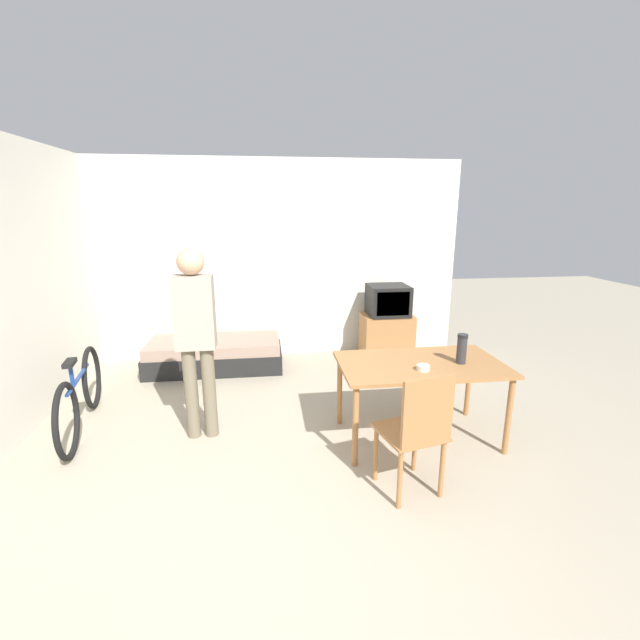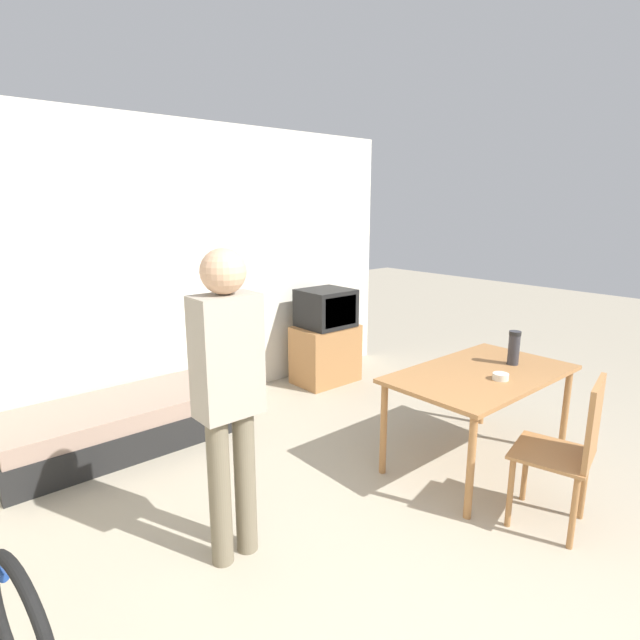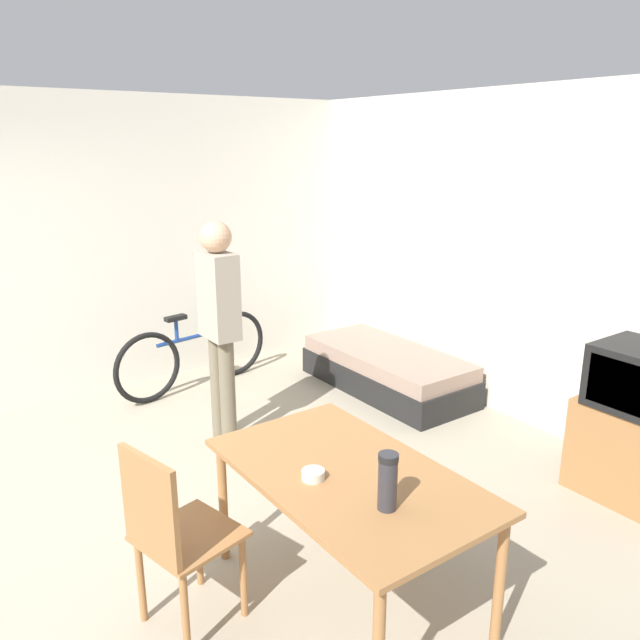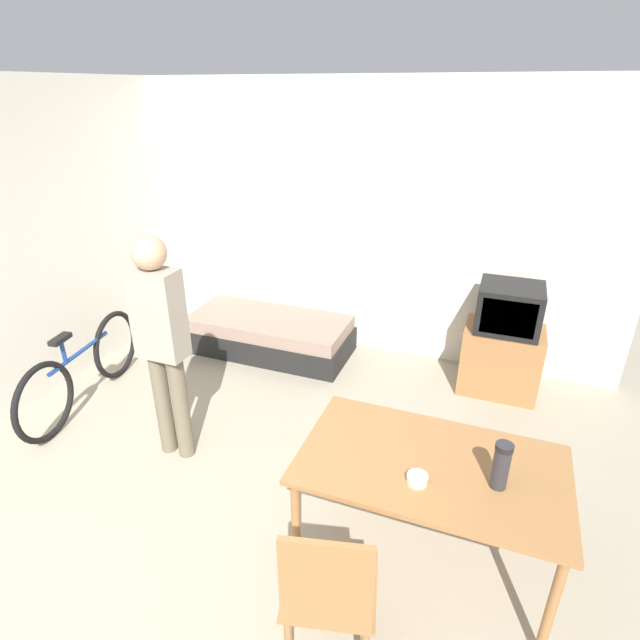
# 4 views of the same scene
# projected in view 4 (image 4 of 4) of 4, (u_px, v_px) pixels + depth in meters

# --- Properties ---
(wall_back) EXTENTS (5.46, 0.06, 2.70)m
(wall_back) POSITION_uv_depth(u_px,v_px,m) (346.00, 222.00, 5.04)
(wall_back) COLOR silver
(wall_back) RESTS_ON ground_plane
(wall_left) EXTENTS (0.06, 4.85, 2.70)m
(wall_left) POSITION_uv_depth(u_px,v_px,m) (12.00, 253.00, 4.11)
(wall_left) COLOR silver
(wall_left) RESTS_ON ground_plane
(daybed) EXTENTS (1.73, 0.77, 0.39)m
(daybed) POSITION_uv_depth(u_px,v_px,m) (269.00, 334.00, 5.33)
(daybed) COLOR black
(daybed) RESTS_ON ground_plane
(tv) EXTENTS (0.69, 0.49, 1.05)m
(tv) POSITION_uv_depth(u_px,v_px,m) (503.00, 342.00, 4.50)
(tv) COLOR #9E6B3D
(tv) RESTS_ON ground_plane
(dining_table) EXTENTS (1.44, 0.84, 0.73)m
(dining_table) POSITION_uv_depth(u_px,v_px,m) (431.00, 473.00, 2.75)
(dining_table) COLOR #9E6B3D
(dining_table) RESTS_ON ground_plane
(wooden_chair) EXTENTS (0.52, 0.52, 0.97)m
(wooden_chair) POSITION_uv_depth(u_px,v_px,m) (329.00, 592.00, 2.22)
(wooden_chair) COLOR #9E6B3D
(wooden_chair) RESTS_ON ground_plane
(bicycle) EXTENTS (0.31, 1.64, 0.75)m
(bicycle) POSITION_uv_depth(u_px,v_px,m) (83.00, 370.00, 4.38)
(bicycle) COLOR black
(bicycle) RESTS_ON ground_plane
(person_standing) EXTENTS (0.34, 0.23, 1.73)m
(person_standing) POSITION_uv_depth(u_px,v_px,m) (161.00, 335.00, 3.48)
(person_standing) COLOR #6B604C
(person_standing) RESTS_ON ground_plane
(thermos_flask) EXTENTS (0.09, 0.09, 0.26)m
(thermos_flask) POSITION_uv_depth(u_px,v_px,m) (501.00, 464.00, 2.50)
(thermos_flask) COLOR #2D2D33
(thermos_flask) RESTS_ON dining_table
(mate_bowl) EXTENTS (0.11, 0.11, 0.05)m
(mate_bowl) POSITION_uv_depth(u_px,v_px,m) (417.00, 479.00, 2.58)
(mate_bowl) COLOR beige
(mate_bowl) RESTS_ON dining_table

